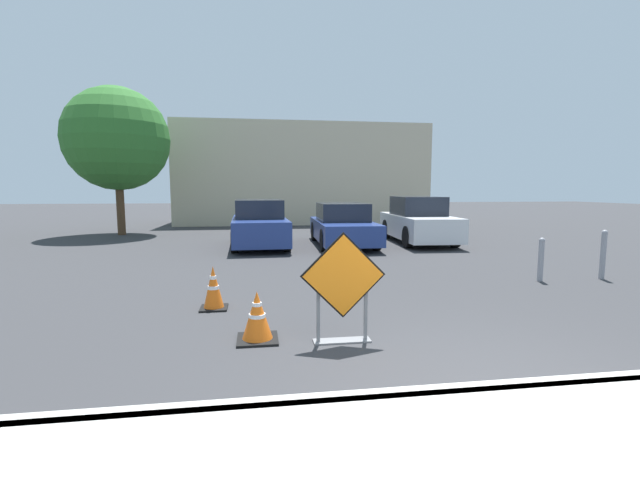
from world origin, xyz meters
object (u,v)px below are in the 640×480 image
object	(u,v)px
parked_car_nearest	(259,225)
bollard_second	(603,253)
parked_car_second	(343,226)
parked_car_third	(418,221)
traffic_cone_nearest	(257,317)
bollard_nearest	(541,258)
road_closed_sign	(343,285)
traffic_cone_second	(213,288)

from	to	relation	value
parked_car_nearest	bollard_second	world-z (taller)	parked_car_nearest
parked_car_second	bollard_second	size ratio (longest dim) A/B	4.43
parked_car_nearest	parked_car_third	distance (m)	5.66
traffic_cone_nearest	bollard_nearest	xyz separation A→B (m)	(5.82, 2.68, 0.18)
bollard_nearest	bollard_second	world-z (taller)	bollard_second
parked_car_second	bollard_nearest	world-z (taller)	parked_car_second
road_closed_sign	traffic_cone_second	size ratio (longest dim) A/B	2.00
road_closed_sign	traffic_cone_nearest	distance (m)	1.16
road_closed_sign	parked_car_third	size ratio (longest dim) A/B	0.30
parked_car_nearest	bollard_second	size ratio (longest dim) A/B	4.08
traffic_cone_nearest	parked_car_nearest	size ratio (longest dim) A/B	0.15
bollard_nearest	parked_car_second	bearing A→B (deg)	114.58
traffic_cone_nearest	parked_car_third	bearing A→B (deg)	58.44
parked_car_nearest	parked_car_third	world-z (taller)	parked_car_third
parked_car_second	parked_car_third	xyz separation A→B (m)	(2.82, 0.33, 0.09)
road_closed_sign	traffic_cone_nearest	size ratio (longest dim) A/B	2.19
parked_car_second	bollard_second	distance (m)	7.69
parked_car_third	parked_car_nearest	bearing A→B (deg)	6.73
bollard_second	traffic_cone_second	bearing A→B (deg)	-171.88
traffic_cone_nearest	parked_car_second	size ratio (longest dim) A/B	0.14
parked_car_second	traffic_cone_second	bearing A→B (deg)	66.07
parked_car_third	bollard_nearest	distance (m)	6.68
traffic_cone_nearest	traffic_cone_second	distance (m)	1.69
parked_car_third	bollard_second	size ratio (longest dim) A/B	4.46
parked_car_nearest	traffic_cone_second	bearing A→B (deg)	82.47
parked_car_second	road_closed_sign	bearing A→B (deg)	80.40
traffic_cone_second	parked_car_nearest	bearing A→B (deg)	84.03
road_closed_sign	bollard_nearest	bearing A→B (deg)	31.54
parked_car_nearest	bollard_nearest	bearing A→B (deg)	130.47
road_closed_sign	traffic_cone_nearest	xyz separation A→B (m)	(-1.05, 0.25, -0.43)
road_closed_sign	parked_car_nearest	distance (m)	9.33
parked_car_third	traffic_cone_second	bearing A→B (deg)	54.01
traffic_cone_nearest	parked_car_second	distance (m)	9.49
road_closed_sign	parked_car_third	world-z (taller)	parked_car_third
parked_car_nearest	bollard_nearest	world-z (taller)	parked_car_nearest
bollard_nearest	parked_car_third	bearing A→B (deg)	90.67
road_closed_sign	traffic_cone_nearest	world-z (taller)	road_closed_sign
parked_car_third	bollard_nearest	xyz separation A→B (m)	(0.08, -6.67, -0.27)
traffic_cone_nearest	parked_car_nearest	distance (m)	9.04
parked_car_third	bollard_second	distance (m)	6.84
road_closed_sign	bollard_nearest	world-z (taller)	road_closed_sign
parked_car_nearest	parked_car_third	bearing A→B (deg)	-178.32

